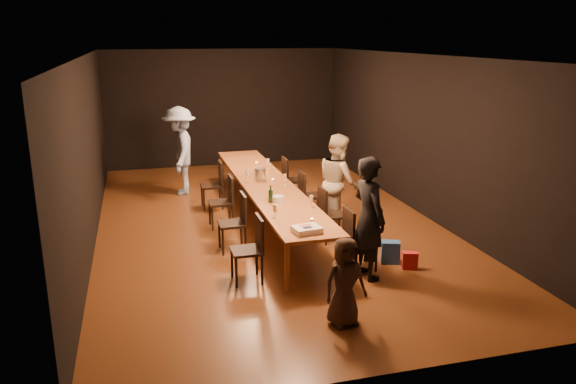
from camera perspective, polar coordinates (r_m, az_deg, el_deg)
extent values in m
plane|color=#4C2813|center=(10.37, -2.12, -3.12)|extent=(10.00, 10.00, 0.00)
cube|color=black|center=(14.85, -6.61, 8.46)|extent=(6.00, 0.04, 3.00)
cube|color=black|center=(5.39, 9.88, -4.52)|extent=(6.00, 0.04, 3.00)
cube|color=black|center=(9.78, -19.64, 3.92)|extent=(0.04, 10.00, 3.00)
cube|color=black|center=(11.04, 13.21, 5.67)|extent=(0.04, 10.00, 3.00)
cube|color=silver|center=(9.82, -2.30, 13.68)|extent=(6.00, 10.00, 0.04)
cube|color=brown|center=(10.16, -2.16, 0.75)|extent=(0.90, 6.00, 0.05)
cylinder|color=brown|center=(7.53, -0.10, -7.73)|extent=(0.08, 0.08, 0.70)
cylinder|color=brown|center=(7.76, 5.66, -7.08)|extent=(0.08, 0.08, 0.70)
cylinder|color=brown|center=(12.95, -6.78, 2.22)|extent=(0.08, 0.08, 0.70)
cylinder|color=brown|center=(13.08, -3.31, 2.44)|extent=(0.08, 0.08, 0.70)
imported|color=black|center=(7.90, 8.21, -2.64)|extent=(0.53, 0.71, 1.76)
imported|color=#C1AF91|center=(9.88, 5.15, 1.02)|extent=(0.66, 0.84, 1.70)
imported|color=#809EC7|center=(12.26, -10.90, 4.13)|extent=(0.81, 1.28, 1.89)
imported|color=#392920|center=(6.70, 5.80, -9.06)|extent=(0.58, 0.42, 1.09)
cube|color=red|center=(8.52, 12.29, -6.82)|extent=(0.25, 0.19, 0.26)
cube|color=#2453A0|center=(8.67, 10.35, -6.03)|extent=(0.32, 0.26, 0.34)
cube|color=white|center=(7.63, 1.91, -3.84)|extent=(0.40, 0.34, 0.08)
cube|color=black|center=(7.59, 1.98, -3.61)|extent=(0.14, 0.11, 0.00)
cube|color=red|center=(7.68, 1.76, -3.36)|extent=(0.19, 0.06, 0.00)
cylinder|color=white|center=(8.97, -1.01, -0.74)|extent=(0.21, 0.21, 0.11)
cylinder|color=#B6B6BB|center=(10.38, -2.87, 1.84)|extent=(0.26, 0.26, 0.22)
cylinder|color=#B2B7B2|center=(8.11, 2.45, -2.84)|extent=(0.05, 0.05, 0.03)
cylinder|color=#B2B7B2|center=(10.33, -1.56, 1.24)|extent=(0.05, 0.05, 0.03)
cylinder|color=#B2B7B2|center=(11.70, -3.22, 2.94)|extent=(0.05, 0.05, 0.03)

